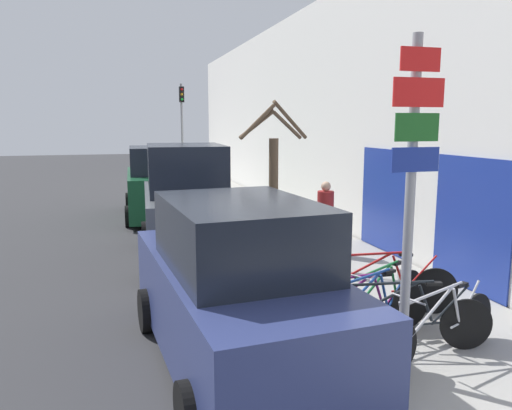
{
  "coord_description": "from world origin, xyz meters",
  "views": [
    {
      "loc": [
        -1.67,
        -0.38,
        3.0
      ],
      "look_at": [
        0.81,
        8.07,
        1.56
      ],
      "focal_mm": 35.0,
      "sensor_mm": 36.0,
      "label": 1
    }
  ],
  "objects_px": {
    "parked_car_1": "(186,209)",
    "traffic_light": "(182,123)",
    "pedestrian_near": "(325,213)",
    "parked_car_2": "(157,185)",
    "bicycle_1": "(397,320)",
    "signpost": "(411,194)",
    "bicycle_5": "(373,288)",
    "bicycle_4": "(381,299)",
    "bicycle_0": "(440,328)",
    "parked_car_0": "(237,291)",
    "bicycle_3": "(358,308)",
    "bicycle_2": "(367,313)",
    "street_tree": "(274,185)"
  },
  "relations": [
    {
      "from": "bicycle_5",
      "to": "parked_car_0",
      "type": "relative_size",
      "value": 0.54
    },
    {
      "from": "parked_car_1",
      "to": "parked_car_2",
      "type": "distance_m",
      "value": 5.36
    },
    {
      "from": "bicycle_5",
      "to": "bicycle_3",
      "type": "bearing_deg",
      "value": 150.85
    },
    {
      "from": "traffic_light",
      "to": "parked_car_0",
      "type": "bearing_deg",
      "value": -95.79
    },
    {
      "from": "signpost",
      "to": "bicycle_1",
      "type": "bearing_deg",
      "value": 63.56
    },
    {
      "from": "signpost",
      "to": "bicycle_4",
      "type": "height_order",
      "value": "signpost"
    },
    {
      "from": "signpost",
      "to": "traffic_light",
      "type": "relative_size",
      "value": 0.84
    },
    {
      "from": "bicycle_0",
      "to": "pedestrian_near",
      "type": "height_order",
      "value": "pedestrian_near"
    },
    {
      "from": "signpost",
      "to": "parked_car_2",
      "type": "bearing_deg",
      "value": 98.13
    },
    {
      "from": "parked_car_2",
      "to": "bicycle_3",
      "type": "bearing_deg",
      "value": -78.31
    },
    {
      "from": "bicycle_1",
      "to": "street_tree",
      "type": "height_order",
      "value": "street_tree"
    },
    {
      "from": "pedestrian_near",
      "to": "bicycle_2",
      "type": "bearing_deg",
      "value": 72.33
    },
    {
      "from": "bicycle_3",
      "to": "parked_car_1",
      "type": "relative_size",
      "value": 0.49
    },
    {
      "from": "parked_car_2",
      "to": "pedestrian_near",
      "type": "relative_size",
      "value": 2.9
    },
    {
      "from": "parked_car_1",
      "to": "street_tree",
      "type": "relative_size",
      "value": 1.33
    },
    {
      "from": "bicycle_5",
      "to": "traffic_light",
      "type": "bearing_deg",
      "value": 17.24
    },
    {
      "from": "bicycle_5",
      "to": "traffic_light",
      "type": "relative_size",
      "value": 0.56
    },
    {
      "from": "bicycle_1",
      "to": "bicycle_3",
      "type": "bearing_deg",
      "value": 39.43
    },
    {
      "from": "bicycle_4",
      "to": "parked_car_0",
      "type": "relative_size",
      "value": 0.43
    },
    {
      "from": "bicycle_0",
      "to": "bicycle_1",
      "type": "height_order",
      "value": "bicycle_1"
    },
    {
      "from": "parked_car_0",
      "to": "pedestrian_near",
      "type": "height_order",
      "value": "parked_car_0"
    },
    {
      "from": "bicycle_1",
      "to": "bicycle_5",
      "type": "distance_m",
      "value": 1.2
    },
    {
      "from": "parked_car_2",
      "to": "signpost",
      "type": "bearing_deg",
      "value": -79.59
    },
    {
      "from": "parked_car_0",
      "to": "traffic_light",
      "type": "xyz_separation_m",
      "value": [
        1.58,
        15.59,
        2.07
      ]
    },
    {
      "from": "street_tree",
      "to": "bicycle_4",
      "type": "bearing_deg",
      "value": -83.32
    },
    {
      "from": "traffic_light",
      "to": "bicycle_1",
      "type": "bearing_deg",
      "value": -88.62
    },
    {
      "from": "street_tree",
      "to": "pedestrian_near",
      "type": "bearing_deg",
      "value": 7.72
    },
    {
      "from": "bicycle_3",
      "to": "bicycle_5",
      "type": "xyz_separation_m",
      "value": [
        0.56,
        0.59,
        0.05
      ]
    },
    {
      "from": "bicycle_5",
      "to": "pedestrian_near",
      "type": "relative_size",
      "value": 1.55
    },
    {
      "from": "bicycle_1",
      "to": "bicycle_4",
      "type": "height_order",
      "value": "bicycle_1"
    },
    {
      "from": "signpost",
      "to": "parked_car_1",
      "type": "relative_size",
      "value": 0.85
    },
    {
      "from": "signpost",
      "to": "pedestrian_near",
      "type": "distance_m",
      "value": 5.55
    },
    {
      "from": "bicycle_5",
      "to": "traffic_light",
      "type": "xyz_separation_m",
      "value": [
        -0.7,
        14.91,
        2.47
      ]
    },
    {
      "from": "pedestrian_near",
      "to": "parked_car_1",
      "type": "bearing_deg",
      "value": -18.93
    },
    {
      "from": "parked_car_0",
      "to": "parked_car_1",
      "type": "relative_size",
      "value": 1.05
    },
    {
      "from": "signpost",
      "to": "bicycle_1",
      "type": "height_order",
      "value": "signpost"
    },
    {
      "from": "bicycle_1",
      "to": "pedestrian_near",
      "type": "height_order",
      "value": "pedestrian_near"
    },
    {
      "from": "bicycle_2",
      "to": "parked_car_1",
      "type": "bearing_deg",
      "value": -2.86
    },
    {
      "from": "pedestrian_near",
      "to": "signpost",
      "type": "bearing_deg",
      "value": 74.6
    },
    {
      "from": "parked_car_0",
      "to": "parked_car_1",
      "type": "height_order",
      "value": "parked_car_1"
    },
    {
      "from": "bicycle_4",
      "to": "parked_car_2",
      "type": "height_order",
      "value": "parked_car_2"
    },
    {
      "from": "parked_car_1",
      "to": "street_tree",
      "type": "distance_m",
      "value": 2.09
    },
    {
      "from": "parked_car_1",
      "to": "pedestrian_near",
      "type": "distance_m",
      "value": 3.06
    },
    {
      "from": "parked_car_2",
      "to": "street_tree",
      "type": "relative_size",
      "value": 1.41
    },
    {
      "from": "parked_car_1",
      "to": "parked_car_2",
      "type": "height_order",
      "value": "parked_car_1"
    },
    {
      "from": "bicycle_5",
      "to": "parked_car_2",
      "type": "distance_m",
      "value": 10.05
    },
    {
      "from": "parked_car_1",
      "to": "traffic_light",
      "type": "xyz_separation_m",
      "value": [
        1.44,
        10.49,
        1.89
      ]
    },
    {
      "from": "parked_car_0",
      "to": "street_tree",
      "type": "distance_m",
      "value": 4.42
    },
    {
      "from": "bicycle_5",
      "to": "bicycle_0",
      "type": "bearing_deg",
      "value": -162.82
    },
    {
      "from": "signpost",
      "to": "parked_car_2",
      "type": "distance_m",
      "value": 11.74
    }
  ]
}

